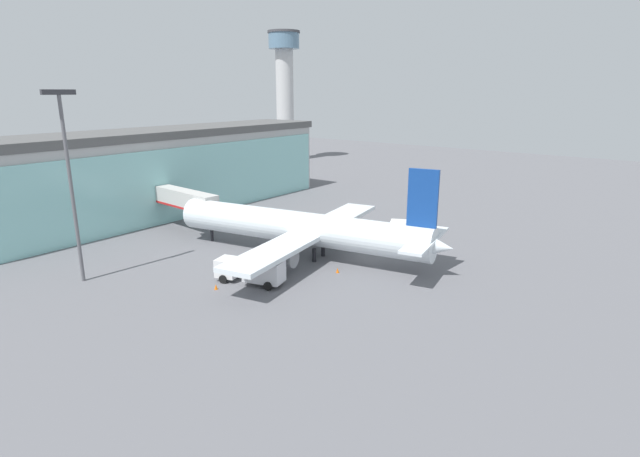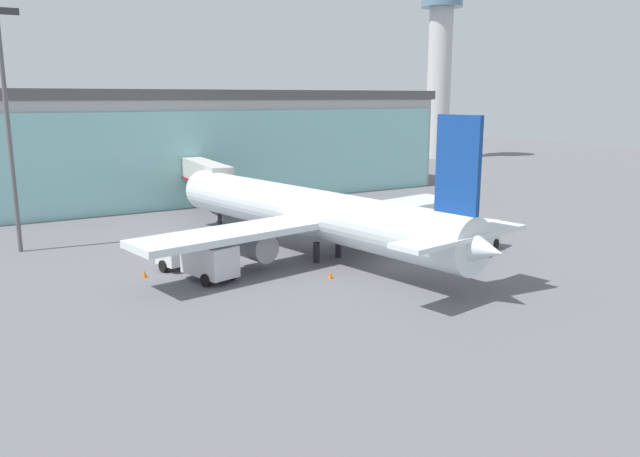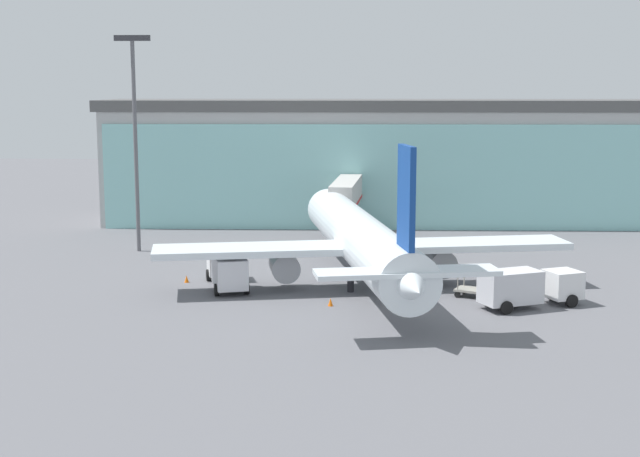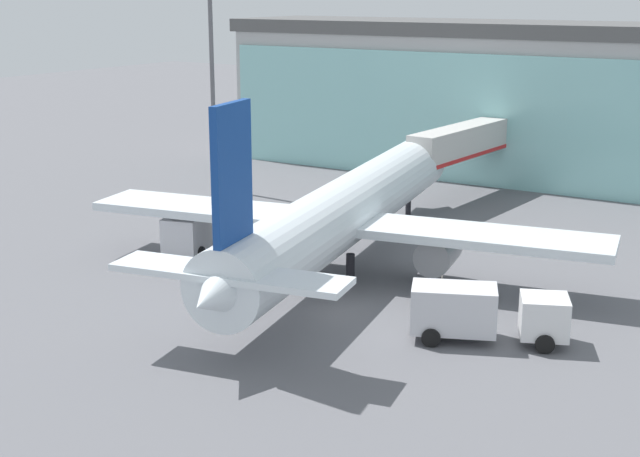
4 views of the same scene
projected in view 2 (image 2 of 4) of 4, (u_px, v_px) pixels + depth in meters
ground at (387, 270)px, 46.51m from camera, size 240.00×240.00×0.00m
terminal_building at (209, 145)px, 78.57m from camera, size 64.23×14.61×13.47m
jet_bridge at (203, 174)px, 67.15m from camera, size 3.03×14.68×5.90m
control_tower at (440, 57)px, 127.33m from camera, size 8.73×8.73×34.88m
apron_light_mast at (7, 112)px, 49.62m from camera, size 3.20×0.40×19.41m
airplane at (311, 213)px, 50.07m from camera, size 31.25×36.09×11.57m
catering_truck at (198, 257)px, 44.41m from camera, size 4.27×7.62×2.65m
fuel_truck at (470, 237)px, 50.78m from camera, size 7.55×5.03×2.65m
baggage_cart at (418, 246)px, 51.75m from camera, size 3.21×2.59×1.50m
safety_cone_nose at (330, 275)px, 44.19m from camera, size 0.36×0.36×0.55m
safety_cone_wingtip at (144, 274)px, 44.44m from camera, size 0.36×0.36×0.55m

